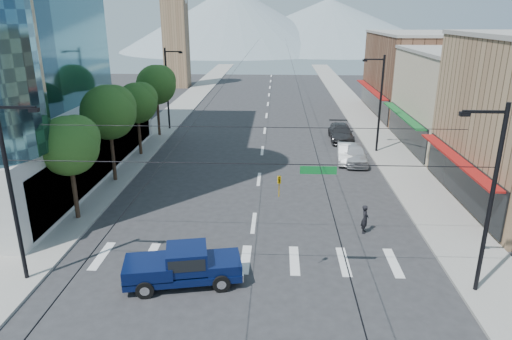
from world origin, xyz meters
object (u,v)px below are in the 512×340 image
object	(u,v)px
parked_car_mid	(347,153)
parked_car_far	(341,133)
parked_car_near	(355,154)
pickup_truck	(183,265)
pedestrian	(365,219)

from	to	relation	value
parked_car_mid	parked_car_far	distance (m)	7.23
parked_car_mid	parked_car_far	size ratio (longest dim) A/B	0.82
parked_car_near	parked_car_mid	world-z (taller)	parked_car_near
parked_car_mid	parked_car_far	xyz separation A→B (m)	(0.38, 7.22, 0.06)
parked_car_mid	parked_car_far	world-z (taller)	parked_car_far
pickup_truck	parked_car_near	bearing A→B (deg)	48.76
parked_car_mid	parked_car_far	bearing A→B (deg)	92.29
pickup_truck	parked_car_near	distance (m)	22.49
parked_car_near	parked_car_far	distance (m)	7.67
pedestrian	parked_car_mid	bearing A→B (deg)	10.73
pickup_truck	parked_car_mid	size ratio (longest dim) A/B	1.27
pickup_truck	parked_car_far	xyz separation A→B (m)	(11.04, 27.12, -0.18)
pedestrian	parked_car_far	distance (m)	21.25
pedestrian	parked_car_mid	world-z (taller)	pedestrian
pedestrian	parked_car_far	size ratio (longest dim) A/B	0.31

